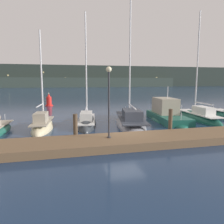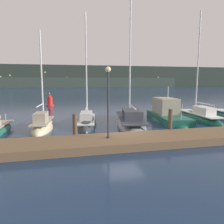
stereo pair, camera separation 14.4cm
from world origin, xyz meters
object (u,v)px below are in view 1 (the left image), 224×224
object	(u,v)px
motorboat_berth_7	(167,117)
channel_buoy	(49,101)
sailboat_berth_6	(130,123)
sailboat_berth_8	(198,118)
sailboat_berth_4	(43,128)
sailboat_berth_5	(87,123)
dock_lamppost	(109,91)

from	to	relation	value
motorboat_berth_7	channel_buoy	xyz separation A→B (m)	(-11.39, 15.28, 0.37)
sailboat_berth_6	channel_buoy	distance (m)	18.05
sailboat_berth_8	channel_buoy	size ratio (longest dim) A/B	5.55
sailboat_berth_4	sailboat_berth_5	xyz separation A→B (m)	(3.58, 1.09, -0.02)
sailboat_berth_5	sailboat_berth_8	bearing A→B (deg)	-1.03
motorboat_berth_7	dock_lamppost	bearing A→B (deg)	-137.58
sailboat_berth_4	sailboat_berth_5	size ratio (longest dim) A/B	0.82
channel_buoy	dock_lamppost	xyz separation A→B (m)	(4.23, -21.82, 2.44)
sailboat_berth_6	motorboat_berth_7	distance (m)	4.24
sailboat_berth_5	channel_buoy	xyz separation A→B (m)	(-3.74, 15.39, 0.64)
sailboat_berth_6	motorboat_berth_7	size ratio (longest dim) A/B	1.76
sailboat_berth_5	channel_buoy	world-z (taller)	sailboat_berth_5
sailboat_berth_8	dock_lamppost	world-z (taller)	sailboat_berth_8
sailboat_berth_5	dock_lamppost	xyz separation A→B (m)	(0.49, -6.44, 3.08)
sailboat_berth_8	dock_lamppost	distance (m)	12.48
dock_lamppost	sailboat_berth_6	bearing A→B (deg)	59.79
sailboat_berth_4	sailboat_berth_8	size ratio (longest dim) A/B	0.76
sailboat_berth_8	sailboat_berth_4	bearing A→B (deg)	-176.47
motorboat_berth_7	channel_buoy	size ratio (longest dim) A/B	3.71
sailboat_berth_4	sailboat_berth_6	xyz separation A→B (m)	(7.18, -0.01, 0.03)
sailboat_berth_8	channel_buoy	world-z (taller)	sailboat_berth_8
sailboat_berth_4	motorboat_berth_7	world-z (taller)	sailboat_berth_4
motorboat_berth_7	sailboat_berth_4	bearing A→B (deg)	-173.93
sailboat_berth_4	motorboat_berth_7	xyz separation A→B (m)	(11.24, 1.20, 0.25)
dock_lamppost	motorboat_berth_7	bearing A→B (deg)	42.42
sailboat_berth_5	motorboat_berth_7	bearing A→B (deg)	0.83
sailboat_berth_5	channel_buoy	bearing A→B (deg)	103.65
sailboat_berth_8	dock_lamppost	size ratio (longest dim) A/B	2.70
sailboat_berth_6	dock_lamppost	world-z (taller)	sailboat_berth_6
channel_buoy	dock_lamppost	size ratio (longest dim) A/B	0.49
sailboat_berth_5	sailboat_berth_4	bearing A→B (deg)	-163.15
sailboat_berth_5	sailboat_berth_8	xyz separation A→B (m)	(10.86, -0.19, 0.02)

